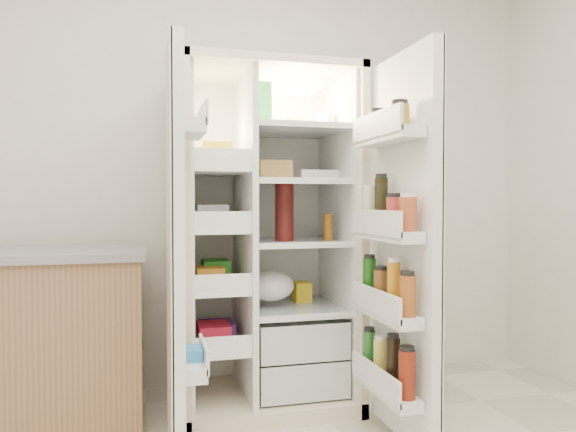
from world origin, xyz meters
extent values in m
cube|color=silver|center=(0.00, 2.00, 1.35)|extent=(4.00, 0.02, 2.70)
cube|color=beige|center=(0.18, 1.93, 0.90)|extent=(0.92, 0.04, 1.80)
cube|color=beige|center=(-0.26, 1.60, 0.90)|extent=(0.04, 0.70, 1.80)
cube|color=beige|center=(0.62, 1.60, 0.90)|extent=(0.04, 0.70, 1.80)
cube|color=beige|center=(0.18, 1.60, 1.78)|extent=(0.92, 0.70, 0.04)
cube|color=beige|center=(0.18, 1.60, 0.04)|extent=(0.92, 0.70, 0.08)
cube|color=white|center=(0.18, 1.90, 0.92)|extent=(0.84, 0.02, 1.68)
cube|color=white|center=(-0.23, 1.60, 0.92)|extent=(0.02, 0.62, 1.68)
cube|color=white|center=(0.59, 1.60, 0.92)|extent=(0.02, 0.62, 1.68)
cube|color=white|center=(0.07, 1.60, 0.92)|extent=(0.03, 0.62, 1.68)
cube|color=silver|center=(0.33, 1.58, 0.18)|extent=(0.47, 0.52, 0.19)
cube|color=silver|center=(0.33, 1.58, 0.39)|extent=(0.47, 0.52, 0.19)
cube|color=#FFD18C|center=(0.33, 1.65, 1.72)|extent=(0.30, 0.30, 0.02)
cube|color=white|center=(-0.09, 1.60, 0.35)|extent=(0.28, 0.58, 0.02)
cube|color=white|center=(-0.09, 1.60, 0.65)|extent=(0.28, 0.58, 0.02)
cube|color=white|center=(-0.09, 1.60, 0.95)|extent=(0.28, 0.58, 0.02)
cube|color=white|center=(-0.09, 1.60, 1.25)|extent=(0.28, 0.58, 0.02)
cube|color=silver|center=(0.33, 1.60, 0.52)|extent=(0.49, 0.58, 0.01)
cube|color=silver|center=(0.33, 1.60, 0.88)|extent=(0.49, 0.58, 0.01)
cube|color=silver|center=(0.33, 1.60, 1.20)|extent=(0.49, 0.58, 0.02)
cube|color=silver|center=(0.33, 1.60, 1.48)|extent=(0.49, 0.58, 0.02)
cube|color=red|center=(-0.09, 1.60, 0.41)|extent=(0.16, 0.20, 0.10)
cube|color=green|center=(-0.09, 1.60, 0.72)|extent=(0.14, 0.18, 0.12)
cube|color=silver|center=(-0.09, 1.60, 0.99)|extent=(0.20, 0.22, 0.07)
cube|color=yellow|center=(-0.09, 1.60, 1.33)|extent=(0.15, 0.16, 0.14)
cube|color=#622F8F|center=(-0.09, 1.60, 0.40)|extent=(0.18, 0.20, 0.09)
cube|color=#C17B22|center=(-0.09, 1.60, 0.71)|extent=(0.14, 0.18, 0.10)
cube|color=silver|center=(-0.09, 1.60, 1.02)|extent=(0.16, 0.16, 0.12)
sphere|color=orange|center=(0.21, 1.50, 0.12)|extent=(0.07, 0.07, 0.07)
sphere|color=orange|center=(0.30, 1.54, 0.12)|extent=(0.07, 0.07, 0.07)
sphere|color=orange|center=(0.40, 1.50, 0.12)|extent=(0.07, 0.07, 0.07)
sphere|color=orange|center=(0.26, 1.64, 0.12)|extent=(0.07, 0.07, 0.07)
sphere|color=orange|center=(0.36, 1.62, 0.12)|extent=(0.07, 0.07, 0.07)
sphere|color=orange|center=(0.46, 1.58, 0.12)|extent=(0.07, 0.07, 0.07)
ellipsoid|color=#3E6F25|center=(0.33, 1.60, 0.40)|extent=(0.26, 0.24, 0.11)
cylinder|color=#400F0D|center=(0.27, 1.54, 1.04)|extent=(0.10, 0.10, 0.31)
cylinder|color=brown|center=(0.50, 1.50, 0.96)|extent=(0.05, 0.05, 0.14)
cube|color=#258837|center=(0.15, 1.49, 1.60)|extent=(0.08, 0.08, 0.22)
cylinder|color=white|center=(0.52, 1.59, 1.53)|extent=(0.10, 0.10, 0.09)
cylinder|color=#AB7827|center=(0.37, 1.73, 1.53)|extent=(0.06, 0.06, 0.08)
cube|color=white|center=(0.49, 1.58, 1.24)|extent=(0.24, 0.10, 0.06)
cube|color=#AF8C46|center=(0.23, 1.56, 1.26)|extent=(0.18, 0.10, 0.11)
ellipsoid|color=white|center=(0.21, 1.59, 0.61)|extent=(0.25, 0.23, 0.16)
cube|color=yellow|center=(0.42, 1.71, 0.58)|extent=(0.09, 0.11, 0.11)
cube|color=white|center=(-0.32, 1.05, 0.90)|extent=(0.05, 0.40, 1.72)
cube|color=beige|center=(-0.35, 1.05, 0.90)|extent=(0.01, 0.40, 1.72)
cube|color=white|center=(-0.25, 1.05, 0.40)|extent=(0.09, 0.32, 0.06)
cube|color=white|center=(-0.25, 1.05, 1.40)|extent=(0.09, 0.32, 0.06)
cube|color=#338CCC|center=(-0.25, 1.05, 0.43)|extent=(0.07, 0.12, 0.10)
cube|color=white|center=(0.68, 0.96, 0.90)|extent=(0.05, 0.58, 1.72)
cube|color=beige|center=(0.70, 0.96, 0.90)|extent=(0.01, 0.58, 1.72)
cube|color=white|center=(0.59, 0.96, 0.26)|extent=(0.11, 0.50, 0.05)
cube|color=white|center=(0.59, 0.96, 0.60)|extent=(0.11, 0.50, 0.05)
cube|color=white|center=(0.59, 0.96, 0.95)|extent=(0.11, 0.50, 0.05)
cube|color=white|center=(0.59, 0.96, 1.38)|extent=(0.11, 0.50, 0.05)
cylinder|color=maroon|center=(0.59, 0.76, 0.39)|extent=(0.07, 0.07, 0.20)
cylinder|color=black|center=(0.59, 0.89, 0.40)|extent=(0.06, 0.06, 0.22)
cylinder|color=gold|center=(0.59, 1.02, 0.38)|extent=(0.06, 0.06, 0.18)
cylinder|color=#226625|center=(0.59, 1.15, 0.38)|extent=(0.06, 0.06, 0.19)
cylinder|color=#934718|center=(0.59, 0.76, 0.71)|extent=(0.07, 0.07, 0.17)
cylinder|color=#C57917|center=(0.59, 0.89, 0.73)|extent=(0.06, 0.06, 0.21)
cylinder|color=brown|center=(0.59, 1.02, 0.70)|extent=(0.07, 0.07, 0.16)
cylinder|color=#175112|center=(0.59, 1.15, 0.72)|extent=(0.06, 0.06, 0.20)
cylinder|color=#9B4421|center=(0.59, 0.76, 1.04)|extent=(0.07, 0.07, 0.14)
cylinder|color=maroon|center=(0.59, 0.89, 1.04)|extent=(0.07, 0.07, 0.14)
cylinder|color=black|center=(0.59, 1.02, 1.09)|extent=(0.06, 0.06, 0.23)
cylinder|color=beige|center=(0.59, 1.15, 1.06)|extent=(0.06, 0.06, 0.18)
cylinder|color=olive|center=(0.59, 0.84, 1.45)|extent=(0.08, 0.08, 0.10)
cylinder|color=#9D551C|center=(0.59, 1.06, 1.45)|extent=(0.08, 0.08, 0.10)
cube|color=#906348|center=(-1.04, 1.55, 0.41)|extent=(1.15, 0.60, 0.83)
cube|color=gray|center=(-1.04, 1.55, 0.85)|extent=(1.19, 0.63, 0.04)
camera|label=1|loc=(-0.45, -1.26, 1.10)|focal=34.00mm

